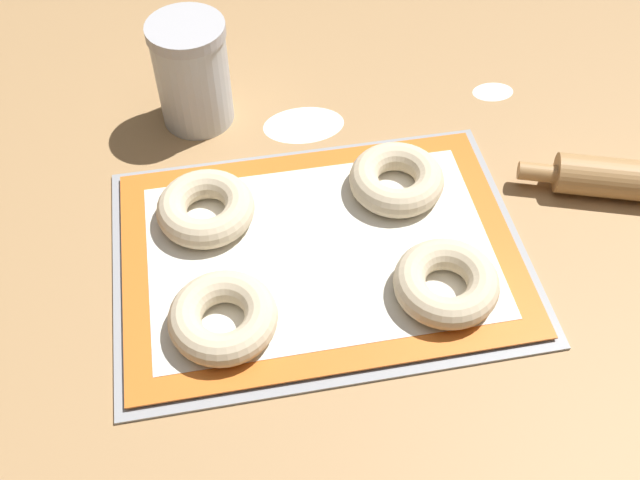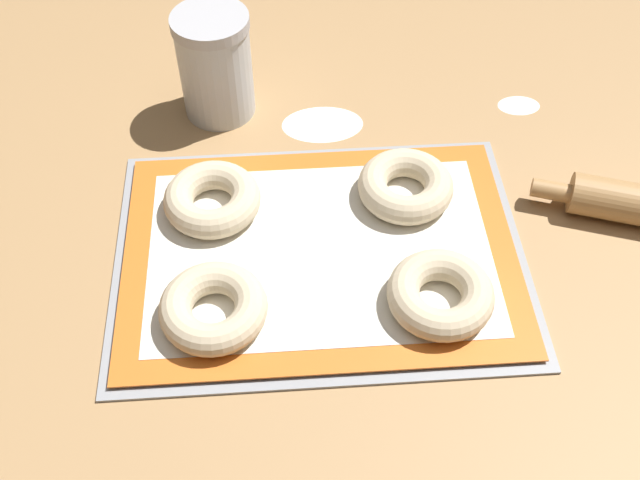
{
  "view_description": "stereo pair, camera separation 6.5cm",
  "coord_description": "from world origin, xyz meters",
  "px_view_note": "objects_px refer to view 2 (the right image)",
  "views": [
    {
      "loc": [
        -0.09,
        -0.58,
        0.73
      ],
      "look_at": [
        0.01,
        -0.01,
        0.03
      ],
      "focal_mm": 42.0,
      "sensor_mm": 36.0,
      "label": 1
    },
    {
      "loc": [
        -0.03,
        -0.59,
        0.73
      ],
      "look_at": [
        0.01,
        -0.01,
        0.03
      ],
      "focal_mm": 42.0,
      "sensor_mm": 36.0,
      "label": 2
    }
  ],
  "objects_px": {
    "bagel_front_right": "(440,294)",
    "bagel_back_left": "(212,199)",
    "bagel_front_left": "(213,308)",
    "baking_tray": "(320,253)",
    "bagel_back_right": "(406,186)",
    "flour_canister": "(215,65)"
  },
  "relations": [
    {
      "from": "bagel_back_right",
      "to": "bagel_front_right",
      "type": "bearing_deg",
      "value": -84.81
    },
    {
      "from": "baking_tray",
      "to": "bagel_front_right",
      "type": "relative_size",
      "value": 4.09
    },
    {
      "from": "baking_tray",
      "to": "bagel_back_left",
      "type": "distance_m",
      "value": 0.15
    },
    {
      "from": "baking_tray",
      "to": "bagel_front_left",
      "type": "distance_m",
      "value": 0.16
    },
    {
      "from": "baking_tray",
      "to": "bagel_back_right",
      "type": "bearing_deg",
      "value": 35.36
    },
    {
      "from": "bagel_front_right",
      "to": "bagel_back_right",
      "type": "height_order",
      "value": "same"
    },
    {
      "from": "baking_tray",
      "to": "bagel_back_left",
      "type": "relative_size",
      "value": 4.09
    },
    {
      "from": "bagel_back_right",
      "to": "flour_canister",
      "type": "height_order",
      "value": "flour_canister"
    },
    {
      "from": "bagel_front_right",
      "to": "bagel_back_right",
      "type": "xyz_separation_m",
      "value": [
        -0.02,
        0.17,
        0.0
      ]
    },
    {
      "from": "baking_tray",
      "to": "flour_canister",
      "type": "relative_size",
      "value": 3.23
    },
    {
      "from": "bagel_front_left",
      "to": "flour_canister",
      "type": "xyz_separation_m",
      "value": [
        -0.0,
        0.38,
        0.05
      ]
    },
    {
      "from": "flour_canister",
      "to": "bagel_back_right",
      "type": "bearing_deg",
      "value": -39.92
    },
    {
      "from": "bagel_front_right",
      "to": "bagel_back_right",
      "type": "distance_m",
      "value": 0.17
    },
    {
      "from": "bagel_front_right",
      "to": "flour_canister",
      "type": "bearing_deg",
      "value": 124.56
    },
    {
      "from": "bagel_back_right",
      "to": "baking_tray",
      "type": "bearing_deg",
      "value": -144.64
    },
    {
      "from": "flour_canister",
      "to": "bagel_front_right",
      "type": "bearing_deg",
      "value": -55.44
    },
    {
      "from": "bagel_front_left",
      "to": "bagel_back_left",
      "type": "xyz_separation_m",
      "value": [
        -0.01,
        0.17,
        0.0
      ]
    },
    {
      "from": "bagel_front_right",
      "to": "bagel_back_right",
      "type": "bearing_deg",
      "value": 95.19
    },
    {
      "from": "bagel_back_left",
      "to": "flour_canister",
      "type": "relative_size",
      "value": 0.79
    },
    {
      "from": "bagel_front_right",
      "to": "baking_tray",
      "type": "bearing_deg",
      "value": 145.74
    },
    {
      "from": "bagel_back_right",
      "to": "flour_canister",
      "type": "xyz_separation_m",
      "value": [
        -0.24,
        0.2,
        0.05
      ]
    },
    {
      "from": "bagel_front_right",
      "to": "bagel_back_left",
      "type": "height_order",
      "value": "same"
    }
  ]
}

